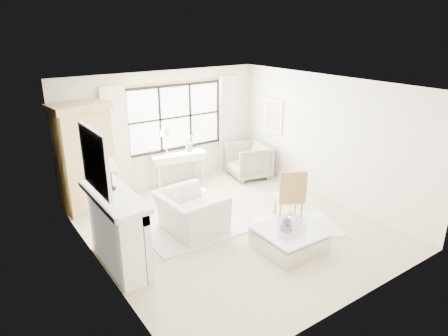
% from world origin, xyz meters
% --- Properties ---
extents(floor, '(5.50, 5.50, 0.00)m').
position_xyz_m(floor, '(0.00, 0.00, 0.00)').
color(floor, '#C4B691').
rests_on(floor, ground).
extents(ceiling, '(5.50, 5.50, 0.00)m').
position_xyz_m(ceiling, '(0.00, 0.00, 2.70)').
color(ceiling, white).
rests_on(ceiling, ground).
extents(wall_back, '(5.00, 0.00, 5.00)m').
position_xyz_m(wall_back, '(0.00, 2.75, 1.35)').
color(wall_back, white).
rests_on(wall_back, ground).
extents(wall_front, '(5.00, 0.00, 5.00)m').
position_xyz_m(wall_front, '(0.00, -2.75, 1.35)').
color(wall_front, beige).
rests_on(wall_front, ground).
extents(wall_left, '(0.00, 5.50, 5.50)m').
position_xyz_m(wall_left, '(-2.50, 0.00, 1.35)').
color(wall_left, white).
rests_on(wall_left, ground).
extents(wall_right, '(0.00, 5.50, 5.50)m').
position_xyz_m(wall_right, '(2.50, 0.00, 1.35)').
color(wall_right, silver).
rests_on(wall_right, ground).
extents(window_pane, '(2.40, 0.02, 1.50)m').
position_xyz_m(window_pane, '(0.30, 2.73, 1.60)').
color(window_pane, white).
rests_on(window_pane, wall_back).
extents(window_frame, '(2.50, 0.04, 1.50)m').
position_xyz_m(window_frame, '(0.30, 2.72, 1.60)').
color(window_frame, black).
rests_on(window_frame, wall_back).
extents(curtain_rod, '(3.30, 0.04, 0.04)m').
position_xyz_m(curtain_rod, '(0.30, 2.67, 2.47)').
color(curtain_rod, gold).
rests_on(curtain_rod, wall_back).
extents(curtain_left, '(0.55, 0.10, 2.47)m').
position_xyz_m(curtain_left, '(-1.20, 2.65, 1.24)').
color(curtain_left, silver).
rests_on(curtain_left, ground).
extents(curtain_right, '(0.55, 0.10, 2.47)m').
position_xyz_m(curtain_right, '(1.80, 2.65, 1.24)').
color(curtain_right, beige).
rests_on(curtain_right, ground).
extents(fireplace, '(0.58, 1.66, 1.26)m').
position_xyz_m(fireplace, '(-2.27, 0.00, 0.65)').
color(fireplace, silver).
rests_on(fireplace, ground).
extents(mirror_frame, '(0.05, 1.15, 0.95)m').
position_xyz_m(mirror_frame, '(-2.47, 0.00, 1.84)').
color(mirror_frame, white).
rests_on(mirror_frame, wall_left).
extents(mirror_glass, '(0.02, 1.00, 0.80)m').
position_xyz_m(mirror_glass, '(-2.44, 0.00, 1.84)').
color(mirror_glass, silver).
rests_on(mirror_glass, wall_left).
extents(art_frame, '(0.04, 0.62, 0.82)m').
position_xyz_m(art_frame, '(2.47, 1.70, 1.55)').
color(art_frame, white).
rests_on(art_frame, wall_right).
extents(art_canvas, '(0.01, 0.52, 0.72)m').
position_xyz_m(art_canvas, '(2.45, 1.70, 1.55)').
color(art_canvas, beige).
rests_on(art_canvas, wall_right).
extents(mantel_lamp, '(0.22, 0.22, 0.51)m').
position_xyz_m(mantel_lamp, '(-2.20, 0.17, 1.65)').
color(mantel_lamp, black).
rests_on(mantel_lamp, fireplace).
extents(armoire, '(1.20, 0.84, 2.24)m').
position_xyz_m(armoire, '(-1.98, 2.38, 1.14)').
color(armoire, tan).
rests_on(armoire, floor).
extents(console_table, '(1.36, 0.66, 0.80)m').
position_xyz_m(console_table, '(0.20, 2.49, 0.40)').
color(console_table, white).
rests_on(console_table, floor).
extents(console_lamp, '(0.28, 0.28, 0.69)m').
position_xyz_m(console_lamp, '(-0.08, 2.50, 1.36)').
color(console_lamp, '#AD813C').
rests_on(console_lamp, console_table).
extents(orchid_plant, '(0.26, 0.21, 0.46)m').
position_xyz_m(orchid_plant, '(0.53, 2.47, 1.03)').
color(orchid_plant, '#5E7B52').
rests_on(orchid_plant, console_table).
extents(side_table, '(0.40, 0.40, 0.51)m').
position_xyz_m(side_table, '(-0.26, 0.90, 0.33)').
color(side_table, white).
rests_on(side_table, floor).
extents(rug_left, '(1.91, 1.38, 0.03)m').
position_xyz_m(rug_left, '(-0.66, 0.33, 0.02)').
color(rug_left, silver).
rests_on(rug_left, floor).
extents(rug_right, '(1.81, 1.59, 0.03)m').
position_xyz_m(rug_right, '(1.00, -0.71, 0.01)').
color(rug_right, white).
rests_on(rug_right, floor).
extents(club_armchair, '(1.10, 1.24, 0.77)m').
position_xyz_m(club_armchair, '(-0.75, 0.28, 0.39)').
color(club_armchair, beige).
rests_on(club_armchair, floor).
extents(wingback_chair, '(1.13, 1.11, 0.86)m').
position_xyz_m(wingback_chair, '(1.90, 1.91, 0.43)').
color(wingback_chair, gray).
rests_on(wingback_chair, floor).
extents(french_chair, '(0.65, 0.66, 1.08)m').
position_xyz_m(french_chair, '(1.08, -0.40, 0.31)').
color(french_chair, '#AB7E47').
rests_on(french_chair, floor).
extents(coffee_table, '(1.02, 1.02, 0.38)m').
position_xyz_m(coffee_table, '(0.31, -1.22, 0.18)').
color(coffee_table, silver).
rests_on(coffee_table, floor).
extents(planter_box, '(0.17, 0.17, 0.11)m').
position_xyz_m(planter_box, '(0.25, -1.20, 0.43)').
color(planter_box, slate).
rests_on(planter_box, coffee_table).
extents(planter_flowers, '(0.15, 0.15, 0.15)m').
position_xyz_m(planter_flowers, '(0.25, -1.20, 0.56)').
color(planter_flowers, '#5A2F77').
rests_on(planter_flowers, planter_box).
extents(pillar_candle, '(0.08, 0.08, 0.12)m').
position_xyz_m(pillar_candle, '(0.54, -1.34, 0.44)').
color(pillar_candle, silver).
rests_on(pillar_candle, coffee_table).
extents(coffee_vase, '(0.17, 0.17, 0.14)m').
position_xyz_m(coffee_vase, '(0.52, -1.01, 0.45)').
color(coffee_vase, white).
rests_on(coffee_vase, coffee_table).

